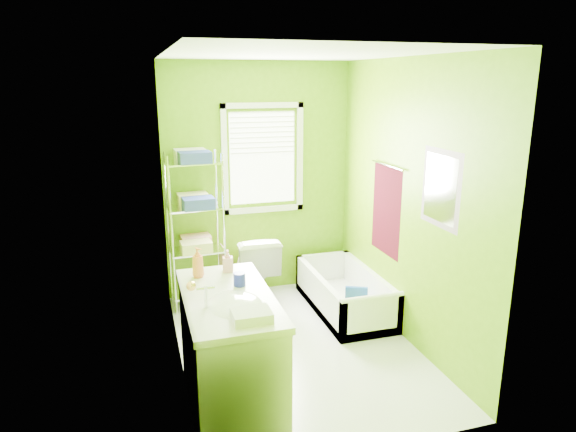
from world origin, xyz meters
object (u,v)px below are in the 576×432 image
object	(u,v)px
toilet	(255,268)
wire_shelf_unit	(197,213)
bathtub	(345,298)
vanity	(230,350)

from	to	relation	value
toilet	wire_shelf_unit	bearing A→B (deg)	-9.03
bathtub	wire_shelf_unit	world-z (taller)	wire_shelf_unit
bathtub	toilet	bearing A→B (deg)	150.50
toilet	wire_shelf_unit	size ratio (longest dim) A/B	0.47
toilet	vanity	size ratio (longest dim) A/B	0.65
bathtub	toilet	world-z (taller)	toilet
toilet	bathtub	bearing A→B (deg)	153.16
bathtub	toilet	size ratio (longest dim) A/B	1.73
toilet	vanity	world-z (taller)	vanity
bathtub	toilet	distance (m)	1.03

